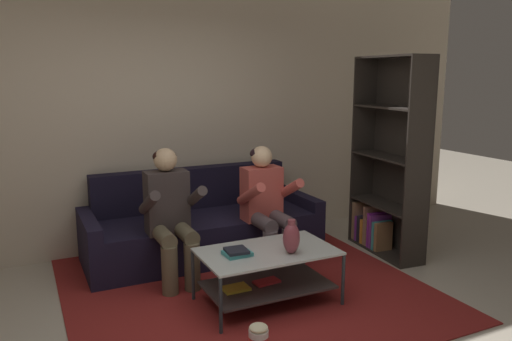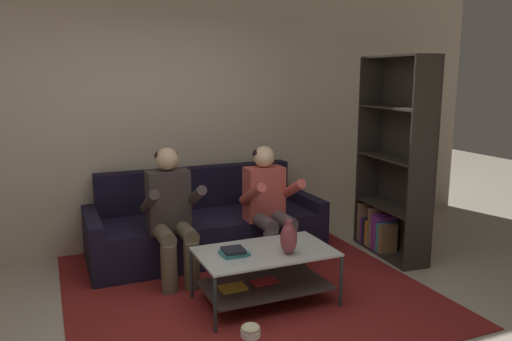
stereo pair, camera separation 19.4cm
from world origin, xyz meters
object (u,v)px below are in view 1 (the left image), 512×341
couch (202,228)px  person_seated_left (170,211)px  coffee_table (266,268)px  person_seated_right (267,202)px  vase (291,238)px  book_stack (237,252)px  bookshelf (388,176)px  popcorn_tub (259,339)px

couch → person_seated_left: bearing=-132.0°
coffee_table → person_seated_right: bearing=63.1°
person_seated_right → coffee_table: person_seated_right is taller
person_seated_left → vase: (0.72, -0.92, -0.07)m
person_seated_left → vase: bearing=-51.8°
person_seated_left → coffee_table: 1.03m
book_stack → couch: bearing=82.6°
couch → vase: (0.24, -1.45, 0.30)m
person_seated_left → vase: 1.17m
book_stack → vase: bearing=-19.7°
bookshelf → vase: bearing=-155.0°
vase → popcorn_tub: vase is taller
person_seated_left → book_stack: size_ratio=5.66×
person_seated_right → bookshelf: bearing=-7.4°
book_stack → popcorn_tub: 0.78m
book_stack → bookshelf: bookshelf is taller
person_seated_left → couch: bearing=48.0°
vase → person_seated_left: bearing=128.2°
person_seated_right → person_seated_left: bearing=179.8°
person_seated_right → coffee_table: size_ratio=1.07×
bookshelf → person_seated_left: bearing=175.6°
bookshelf → popcorn_tub: bearing=-149.4°
coffee_table → popcorn_tub: bearing=-120.8°
person_seated_right → vase: size_ratio=4.21×
person_seated_left → popcorn_tub: person_seated_left is taller
popcorn_tub → bookshelf: bearing=30.6°
person_seated_left → book_stack: person_seated_left is taller
couch → popcorn_tub: couch is taller
coffee_table → bookshelf: size_ratio=0.54×
coffee_table → book_stack: bearing=178.8°
couch → person_seated_right: size_ratio=2.04×
person_seated_left → coffee_table: (0.57, -0.78, -0.36)m
person_seated_left → person_seated_right: (0.96, -0.00, -0.02)m
couch → book_stack: (-0.17, -1.31, 0.19)m
couch → bookshelf: bearing=-21.3°
bookshelf → popcorn_tub: 2.57m
book_stack → coffee_table: bearing=-1.2°
vase → bookshelf: size_ratio=0.14×
couch → book_stack: couch is taller
couch → coffee_table: (0.09, -1.31, 0.02)m
coffee_table → couch: bearing=93.9°
person_seated_right → popcorn_tub: bearing=-118.7°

